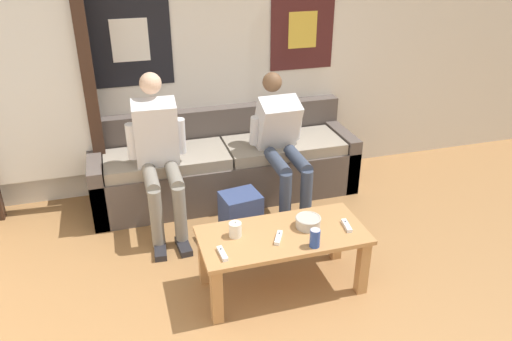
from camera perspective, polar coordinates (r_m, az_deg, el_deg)
wall_back at (r=4.54m, az=-7.24°, el=13.44°), size 10.00×0.07×2.55m
door_frame at (r=4.34m, az=-24.67°, el=9.58°), size 1.00×0.10×2.15m
couch at (r=4.58m, az=-3.53°, el=0.47°), size 2.37×0.69×0.76m
coffee_table at (r=3.38m, az=3.06°, el=-8.37°), size 1.12×0.52×0.44m
person_seated_adult at (r=4.00m, az=-11.08°, el=2.26°), size 0.47×0.81×1.26m
person_seated_teen at (r=4.24m, az=2.91°, el=3.43°), size 0.47×0.93×1.15m
backpack at (r=3.96m, az=-1.69°, el=-5.47°), size 0.32×0.31×0.40m
ceramic_bowl at (r=3.39m, az=5.98°, el=-5.80°), size 0.17×0.17×0.07m
pillar_candle at (r=3.28m, az=-2.38°, el=-6.76°), size 0.08×0.08×0.11m
drink_can_blue at (r=3.19m, az=6.75°, el=-7.67°), size 0.07×0.07×0.12m
game_controller_near_left at (r=3.13m, az=-3.87°, el=-9.46°), size 0.04×0.15×0.03m
game_controller_near_right at (r=3.27m, az=2.59°, el=-7.68°), size 0.10×0.14×0.03m
game_controller_far_center at (r=3.44m, az=10.32°, el=-6.21°), size 0.05×0.15×0.03m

